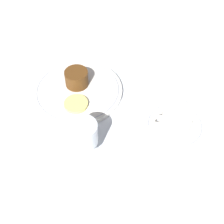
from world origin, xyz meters
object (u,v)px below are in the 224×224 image
(dinner_plate, at_px, (78,91))
(coffee_cup, at_px, (177,118))
(fork, at_px, (143,97))
(wine_glass, at_px, (83,135))
(dessert_cake, at_px, (77,78))

(dinner_plate, bearing_deg, coffee_cup, 145.79)
(coffee_cup, distance_m, fork, 0.14)
(coffee_cup, relative_size, wine_glass, 1.10)
(coffee_cup, xyz_separation_m, fork, (0.06, -0.12, -0.04))
(dinner_plate, bearing_deg, wine_glass, 89.67)
(coffee_cup, height_order, wine_glass, wine_glass)
(dinner_plate, relative_size, dessert_cake, 3.79)
(fork, height_order, dessert_cake, dessert_cake)
(wine_glass, relative_size, dessert_cake, 1.44)
(wine_glass, xyz_separation_m, dessert_cake, (-0.00, -0.23, -0.03))
(fork, bearing_deg, wine_glass, 39.20)
(wine_glass, height_order, dessert_cake, wine_glass)
(wine_glass, distance_m, dessert_cake, 0.23)
(coffee_cup, height_order, fork, coffee_cup)
(coffee_cup, relative_size, fork, 0.61)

